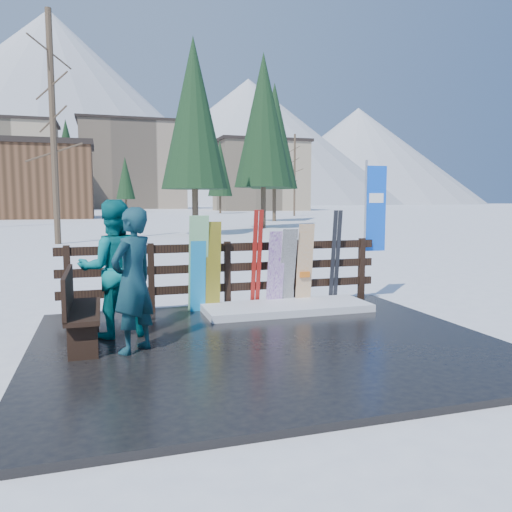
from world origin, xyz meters
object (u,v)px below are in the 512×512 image
object	(u,v)px
snowboard_4	(288,268)
rental_flag	(373,214)
snowboard_1	(198,264)
snowboard_2	(213,267)
person_back	(113,269)
snowboard_5	(305,265)
snowboard_0	(198,272)
snowboard_3	(276,269)
bench	(77,306)
person_front	(133,280)

from	to	relation	value
snowboard_4	rental_flag	bearing A→B (deg)	8.43
snowboard_1	rental_flag	xyz separation A→B (m)	(3.40, 0.27, 0.80)
snowboard_2	snowboard_4	size ratio (longest dim) A/B	1.09
snowboard_2	person_back	distance (m)	1.99
snowboard_1	snowboard_2	size ratio (longest dim) A/B	1.08
snowboard_5	snowboard_2	bearing A→B (deg)	180.00
snowboard_1	person_back	bearing A→B (deg)	-140.44
snowboard_1	snowboard_5	size ratio (longest dim) A/B	1.12
snowboard_0	snowboard_4	bearing A→B (deg)	0.00
snowboard_0	snowboard_2	distance (m)	0.26
person_back	snowboard_3	bearing A→B (deg)	-163.18
bench	snowboard_4	distance (m)	3.73
snowboard_0	bench	bearing A→B (deg)	-140.51
snowboard_2	snowboard_5	distance (m)	1.66
snowboard_1	snowboard_5	xyz separation A→B (m)	(1.90, -0.00, -0.08)
bench	snowboard_5	size ratio (longest dim) A/B	1.03
snowboard_0	person_back	size ratio (longest dim) A/B	0.73
snowboard_2	snowboard_5	bearing A→B (deg)	0.00
rental_flag	person_back	size ratio (longest dim) A/B	1.40
snowboard_3	snowboard_5	bearing A→B (deg)	0.00
snowboard_1	snowboard_3	bearing A→B (deg)	-0.00
snowboard_2	person_back	xyz separation A→B (m)	(-1.63, -1.14, 0.18)
snowboard_2	snowboard_5	xyz separation A→B (m)	(1.66, 0.00, -0.03)
snowboard_5	snowboard_1	bearing A→B (deg)	180.00
snowboard_0	snowboard_5	xyz separation A→B (m)	(1.91, 0.00, 0.05)
bench	snowboard_4	bearing A→B (deg)	23.79
snowboard_0	snowboard_1	size ratio (longest dim) A/B	0.83
snowboard_3	person_back	size ratio (longest dim) A/B	0.72
snowboard_1	person_front	world-z (taller)	person_front
rental_flag	person_front	bearing A→B (deg)	-154.08
snowboard_5	person_front	xyz separation A→B (m)	(-3.06, -1.95, 0.16)
snowboard_5	person_back	xyz separation A→B (m)	(-3.28, -1.14, 0.21)
bench	snowboard_1	distance (m)	2.39
snowboard_3	snowboard_4	size ratio (longest dim) A/B	0.97
snowboard_5	person_front	distance (m)	3.64
snowboard_1	snowboard_4	world-z (taller)	snowboard_1
snowboard_2	snowboard_3	bearing A→B (deg)	0.00
snowboard_3	snowboard_4	bearing A→B (deg)	0.00
snowboard_3	snowboard_1	bearing A→B (deg)	180.00
snowboard_0	person_back	bearing A→B (deg)	-140.30
snowboard_3	bench	bearing A→B (deg)	-154.78
snowboard_0	snowboard_2	xyz separation A→B (m)	(0.25, 0.00, 0.08)
person_back	bench	bearing A→B (deg)	33.06
snowboard_3	rental_flag	bearing A→B (deg)	7.54
snowboard_5	snowboard_4	bearing A→B (deg)	180.00
snowboard_0	snowboard_1	distance (m)	0.13
rental_flag	snowboard_3	bearing A→B (deg)	-172.46
snowboard_3	snowboard_2	bearing A→B (deg)	180.00
bench	snowboard_0	bearing A→B (deg)	39.49
person_back	snowboard_2	bearing A→B (deg)	-150.72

